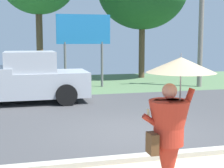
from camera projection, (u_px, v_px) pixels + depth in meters
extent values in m
cube|color=#424244|center=(114.00, 116.00, 10.62)|extent=(40.00, 8.00, 0.10)
cube|color=#53734C|center=(76.00, 84.00, 18.30)|extent=(40.00, 8.00, 0.10)
cube|color=#B2AD9E|center=(166.00, 155.00, 6.77)|extent=(40.00, 0.24, 0.10)
cone|color=#B22D1E|center=(168.00, 149.00, 5.01)|extent=(0.60, 0.60, 1.45)
cylinder|color=#B22D1E|center=(169.00, 123.00, 4.96)|extent=(0.44, 0.44, 0.65)
sphere|color=tan|center=(170.00, 91.00, 4.90)|extent=(0.22, 0.22, 0.22)
cylinder|color=#B22D1E|center=(187.00, 103.00, 4.99)|extent=(0.24, 0.09, 0.45)
cylinder|color=#B22D1E|center=(152.00, 121.00, 4.91)|extent=(0.29, 0.08, 0.24)
cylinder|color=gray|center=(180.00, 88.00, 4.93)|extent=(0.02, 0.02, 0.75)
cone|color=#D1B284|center=(181.00, 65.00, 4.89)|extent=(1.01, 1.01, 0.22)
cylinder|color=gray|center=(181.00, 56.00, 4.87)|extent=(0.02, 0.02, 0.10)
cube|color=beige|center=(148.00, 114.00, 4.91)|extent=(0.02, 0.11, 0.16)
cube|color=brown|center=(152.00, 143.00, 4.88)|extent=(0.12, 0.24, 0.30)
cube|color=#ADB2BA|center=(17.00, 84.00, 12.55)|extent=(5.20, 2.00, 0.90)
cube|color=#ADB2BA|center=(30.00, 64.00, 12.58)|extent=(1.80, 1.84, 0.90)
cube|color=#2D3842|center=(53.00, 63.00, 12.79)|extent=(0.10, 1.70, 0.77)
cylinder|color=black|center=(60.00, 87.00, 13.97)|extent=(0.76, 0.28, 0.76)
cylinder|color=black|center=(66.00, 95.00, 12.05)|extent=(0.76, 0.28, 0.76)
cylinder|color=gray|center=(201.00, 24.00, 16.58)|extent=(0.24, 0.24, 6.15)
cylinder|color=slate|center=(65.00, 65.00, 16.32)|extent=(0.12, 0.12, 2.20)
cylinder|color=slate|center=(102.00, 64.00, 16.77)|extent=(0.12, 0.12, 2.20)
cube|color=#1E72B2|center=(83.00, 29.00, 16.32)|extent=(2.60, 0.10, 1.40)
cylinder|color=brown|center=(142.00, 48.00, 20.74)|extent=(0.36, 0.36, 3.64)
cylinder|color=brown|center=(40.00, 43.00, 18.90)|extent=(0.36, 0.36, 4.23)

